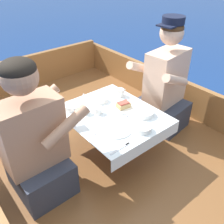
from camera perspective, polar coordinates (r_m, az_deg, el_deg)
ground_plane at (r=2.43m, az=-0.43°, el=-13.74°), size 60.00×60.00×0.00m
boat_deck at (r=2.33m, az=-0.44°, el=-11.26°), size 2.06×3.23×0.29m
gunwale_starboard at (r=2.75m, az=15.95°, el=3.46°), size 0.06×3.23×0.35m
bow_coaming at (r=3.32m, az=-18.29°, el=8.81°), size 1.94×0.06×0.40m
cockpit_table at (r=1.99m, az=-0.00°, el=-1.42°), size 0.67×0.80×0.39m
person_port at (r=1.73m, az=-17.26°, el=-6.88°), size 0.53×0.45×1.00m
person_starboard at (r=2.36m, az=11.90°, el=5.63°), size 0.56×0.49×1.04m
plate_sandwich at (r=2.04m, az=2.60°, el=1.00°), size 0.19×0.19×0.01m
plate_bread at (r=1.79m, az=1.19°, el=-4.11°), size 0.20×0.20×0.01m
sandwich at (r=2.03m, az=2.62°, el=1.66°), size 0.11×0.09×0.05m
bowl_port_near at (r=2.05m, az=-8.92°, el=1.39°), size 0.14×0.14×0.04m
bowl_starboard_near at (r=1.96m, az=7.36°, el=-0.16°), size 0.15×0.15×0.04m
bowl_center_far at (r=1.80m, az=7.18°, el=-3.67°), size 0.12×0.12×0.04m
bowl_port_far at (r=2.13m, az=-2.53°, el=2.96°), size 0.11×0.11×0.04m
coffee_cup_port at (r=1.97m, az=-3.14°, el=0.36°), size 0.09×0.06×0.05m
coffee_cup_starboard at (r=2.20m, az=1.85°, el=4.51°), size 0.10×0.07×0.07m
tin_can at (r=1.98m, az=-6.26°, el=0.40°), size 0.07×0.07×0.05m
utensil_spoon_starboard at (r=1.73m, az=-3.58°, el=-5.96°), size 0.06×0.17×0.01m
utensil_spoon_center at (r=1.92m, az=2.73°, el=-1.46°), size 0.17×0.06×0.01m
utensil_knife_starboard at (r=2.18m, az=-6.45°, el=3.07°), size 0.10×0.15×0.00m
utensil_fork_starboard at (r=1.65m, az=2.28°, el=-8.11°), size 0.17×0.02×0.00m
utensil_knife_port at (r=1.91m, az=-8.06°, el=-1.90°), size 0.13×0.13×0.00m
utensil_spoon_port at (r=2.07m, az=-5.00°, el=1.36°), size 0.13×0.13×0.01m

